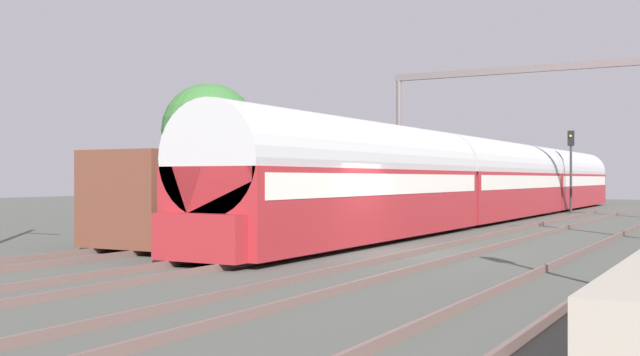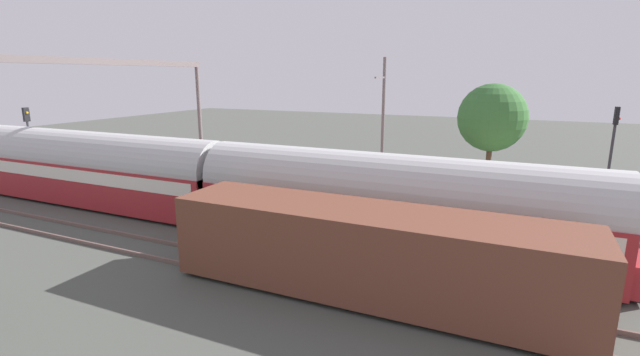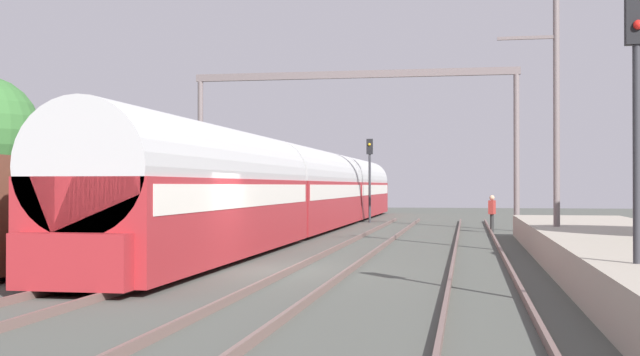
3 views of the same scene
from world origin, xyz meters
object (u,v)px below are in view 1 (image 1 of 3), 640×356
passenger_train (499,180)px  freight_car (248,196)px  railway_signal_far (571,160)px  catenary_gantry (543,103)px

passenger_train → freight_car: bearing=-103.2°
railway_signal_far → freight_car: bearing=-103.0°
freight_car → catenary_gantry: (5.90, 17.77, 4.41)m
passenger_train → freight_car: 17.25m
freight_car → railway_signal_far: railway_signal_far is taller
passenger_train → catenary_gantry: bearing=26.6°
freight_car → railway_signal_far: 25.97m
passenger_train → railway_signal_far: (1.92, 8.46, 1.18)m
passenger_train → freight_car: (-3.93, -16.79, -0.50)m
railway_signal_far → catenary_gantry: (0.05, -7.48, 2.73)m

